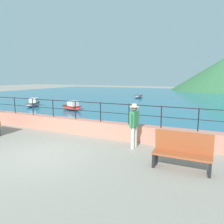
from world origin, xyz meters
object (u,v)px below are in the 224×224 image
object	(u,v)px
person_walking	(134,124)
boat_2	(139,96)
bench_far	(182,151)
boat_1	(33,103)
boat_0	(72,107)

from	to	relation	value
person_walking	boat_2	distance (m)	20.65
bench_far	boat_1	distance (m)	16.77
bench_far	boat_0	distance (m)	12.79
person_walking	boat_2	bearing A→B (deg)	108.64
boat_0	boat_2	world-z (taller)	boat_0
bench_far	person_walking	distance (m)	2.35
person_walking	boat_0	world-z (taller)	person_walking
person_walking	boat_1	distance (m)	14.47
person_walking	boat_1	xyz separation A→B (m)	(-12.59, 7.10, -0.65)
bench_far	boat_2	world-z (taller)	bench_far
boat_1	boat_2	size ratio (longest dim) A/B	1.04
person_walking	boat_0	size ratio (longest dim) A/B	0.71
bench_far	person_walking	bearing A→B (deg)	148.88
person_walking	boat_2	world-z (taller)	person_walking
boat_1	boat_2	world-z (taller)	boat_1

